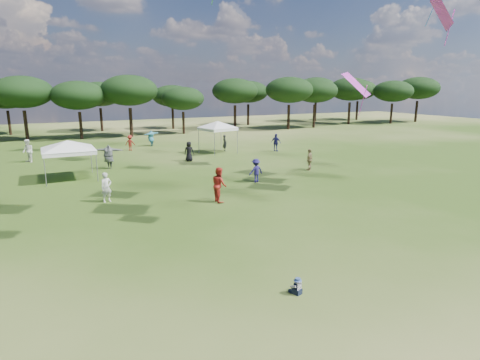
% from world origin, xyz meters
% --- Properties ---
extents(ground, '(140.00, 140.00, 0.00)m').
position_xyz_m(ground, '(0.00, 0.00, 0.00)').
color(ground, '#375318').
rests_on(ground, ground).
extents(tree_line, '(108.78, 17.63, 7.77)m').
position_xyz_m(tree_line, '(2.39, 47.41, 5.42)').
color(tree_line, black).
rests_on(tree_line, ground).
extents(tent_left, '(6.65, 6.65, 2.97)m').
position_xyz_m(tent_left, '(-5.31, 22.18, 2.54)').
color(tent_left, gray).
rests_on(tent_left, ground).
extents(tent_right, '(5.50, 5.50, 3.32)m').
position_xyz_m(tent_right, '(7.98, 27.74, 2.90)').
color(tent_right, gray).
rests_on(tent_right, ground).
extents(toddler, '(0.39, 0.42, 0.52)m').
position_xyz_m(toddler, '(-0.25, 2.39, 0.23)').
color(toddler, black).
rests_on(toddler, ground).
extents(festival_crowd, '(29.58, 23.71, 1.92)m').
position_xyz_m(festival_crowd, '(-1.60, 24.12, 0.86)').
color(festival_crowd, white).
rests_on(festival_crowd, ground).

